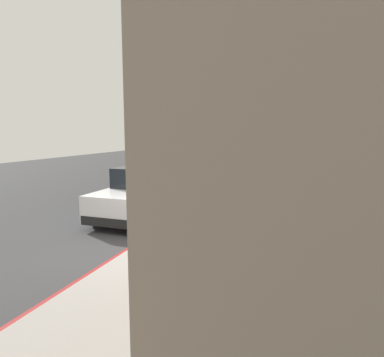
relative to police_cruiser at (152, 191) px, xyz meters
name	(u,v)px	position (x,y,z in m)	size (l,w,h in m)	color
ground_plane	(149,182)	(-3.45, 6.74, -0.84)	(32.00, 60.00, 0.20)	#353538
sidewalk_pavement	(261,185)	(2.55, 6.74, -0.67)	(2.67, 60.00, 0.16)	gray
curb_painted_edge	(233,183)	(1.17, 6.74, -0.67)	(0.08, 60.00, 0.16)	maroon
police_cruiser	(152,191)	(0.00, 0.00, 0.00)	(1.94, 4.84, 1.68)	white
parked_car_silver_ahead	(215,167)	(-0.12, 7.97, 0.00)	(1.94, 4.84, 1.56)	navy
fire_hydrant	(198,205)	(1.71, -0.40, -0.24)	(0.44, 0.40, 0.76)	#4C4C51
street_tree	(255,92)	(2.59, 4.08, 3.42)	(2.62, 2.62, 5.35)	brown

